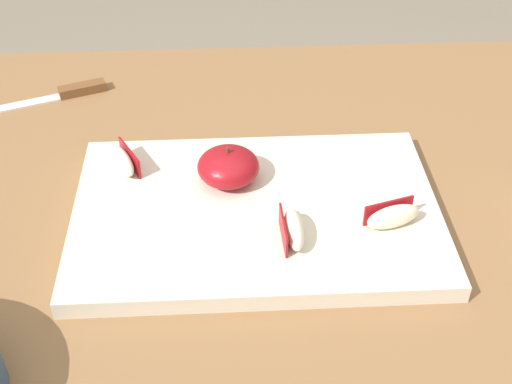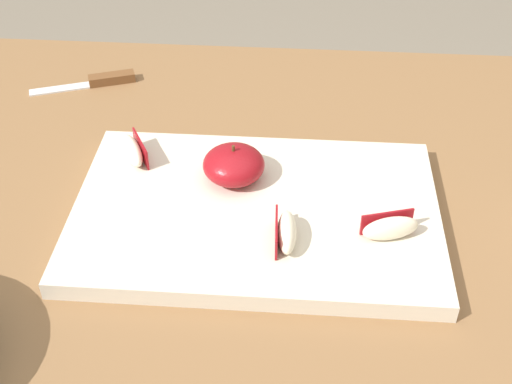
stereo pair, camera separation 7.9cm
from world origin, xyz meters
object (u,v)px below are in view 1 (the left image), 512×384
Objects in this scene: apple_half_skin_up at (228,167)px; paring_knife at (73,91)px; apple_wedge_left at (293,229)px; apple_wedge_back at (122,160)px; cutting_board at (256,212)px; apple_wedge_near_knife at (393,216)px.

paring_knife is at bearing 132.39° from apple_half_skin_up.
apple_wedge_left is at bearing -58.09° from apple_half_skin_up.
apple_wedge_left is at bearing -50.47° from paring_knife.
paring_knife is (-0.10, 0.22, -0.03)m from apple_wedge_back.
cutting_board is at bearing 122.03° from apple_wedge_left.
apple_wedge_near_knife reaches higher than paring_knife.
apple_wedge_near_knife and apple_wedge_back have the same top height.
apple_half_skin_up is at bearing -47.61° from paring_knife.
apple_wedge_back is at bearing -66.09° from paring_knife.
apple_half_skin_up is 0.48× the size of paring_knife.
apple_half_skin_up reaches higher than apple_wedge_near_knife.
cutting_board is 6.44× the size of apple_wedge_back.
apple_half_skin_up is 0.13m from apple_wedge_back.
apple_wedge_left reaches higher than paring_knife.
apple_half_skin_up is at bearing 121.76° from cutting_board.
apple_wedge_near_knife is 0.43× the size of paring_knife.
apple_wedge_back is at bearing 153.95° from cutting_board.
apple_wedge_near_knife is (0.15, -0.04, 0.02)m from cutting_board.
apple_wedge_near_knife and apple_wedge_left have the same top height.
apple_wedge_back is 0.24m from paring_knife.
paring_knife is (-0.23, 0.25, -0.04)m from apple_half_skin_up.
paring_knife is at bearing 140.00° from apple_wedge_near_knife.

